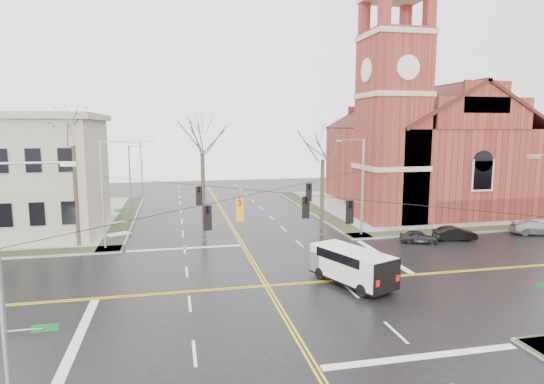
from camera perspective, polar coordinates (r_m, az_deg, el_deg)
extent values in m
plane|color=black|center=(30.13, -0.68, -11.68)|extent=(120.00, 120.00, 0.00)
cube|color=gray|center=(61.86, 17.69, -1.68)|extent=(30.00, 30.00, 0.15)
cube|color=#2D371E|center=(56.30, 5.41, -2.18)|extent=(2.00, 30.00, 0.02)
cube|color=#2D371E|center=(50.59, 25.49, -4.13)|extent=(30.00, 2.00, 0.02)
cube|color=#2D371E|center=(54.01, -17.91, -2.99)|extent=(2.00, 30.00, 0.02)
cube|color=gold|center=(30.10, -0.91, -11.69)|extent=(0.12, 100.00, 0.01)
cube|color=gold|center=(30.15, -0.45, -11.66)|extent=(0.12, 100.00, 0.01)
cube|color=gold|center=(30.01, -0.63, -11.75)|extent=(100.00, 0.12, 0.01)
cube|color=gold|center=(30.23, -0.73, -11.60)|extent=(100.00, 0.12, 0.01)
cube|color=silver|center=(22.72, 18.34, -19.01)|extent=(9.50, 0.50, 0.01)
cube|color=silver|center=(39.61, -10.93, -6.94)|extent=(9.50, 0.50, 0.01)
cube|color=silver|center=(25.42, -23.05, -16.22)|extent=(0.50, 9.50, 0.01)
cube|color=silver|center=(37.93, 13.62, -7.71)|extent=(0.50, 9.50, 0.01)
cube|color=maroon|center=(50.17, 14.76, 7.63)|extent=(6.00, 6.00, 20.00)
cube|color=#BCAC91|center=(51.02, 15.16, 18.36)|extent=(6.30, 6.30, 0.50)
cylinder|color=silver|center=(47.82, 16.73, 14.76)|extent=(2.40, 0.15, 2.40)
cylinder|color=silver|center=(49.21, 11.74, 14.73)|extent=(0.15, 2.40, 2.40)
cube|color=maroon|center=(62.61, 18.23, 2.96)|extent=(18.00, 24.00, 10.00)
cube|color=maroon|center=(53.39, 12.81, -0.69)|extent=(2.00, 5.00, 4.40)
cube|color=gray|center=(50.71, -30.97, 1.65)|extent=(18.00, 14.00, 11.00)
cylinder|color=gray|center=(43.21, 11.29, 0.59)|extent=(0.20, 0.20, 9.00)
cylinder|color=gray|center=(43.17, 10.50, -1.21)|extent=(1.20, 0.06, 0.06)
cube|color=#105D1B|center=(42.91, 9.64, -1.25)|extent=(0.90, 0.04, 0.25)
cylinder|color=gray|center=(42.40, 9.95, 6.45)|extent=(2.40, 0.08, 0.08)
cube|color=gray|center=(41.97, 8.42, 6.40)|extent=(0.50, 0.22, 0.15)
cylinder|color=gray|center=(40.09, -20.47, -0.35)|extent=(0.20, 0.20, 9.00)
cylinder|color=gray|center=(40.22, -19.53, -2.23)|extent=(1.20, 0.06, 0.06)
cube|color=#105D1B|center=(40.13, -18.54, -2.21)|extent=(0.90, 0.04, 0.25)
cylinder|color=gray|center=(39.56, -19.06, 6.01)|extent=(2.40, 0.08, 0.08)
cube|color=gray|center=(39.44, -17.32, 6.01)|extent=(0.50, 0.22, 0.15)
cube|color=gray|center=(22.00, 30.01, 3.88)|extent=(0.50, 0.22, 0.15)
cylinder|color=gray|center=(18.16, -30.89, -10.90)|extent=(0.20, 0.20, 9.00)
cylinder|color=gray|center=(18.44, -28.75, -14.94)|extent=(1.20, 0.06, 0.06)
cube|color=#105D1B|center=(18.26, -26.57, -15.03)|extent=(0.90, 0.04, 0.25)
cylinder|color=gray|center=(16.96, -28.13, 3.23)|extent=(2.40, 0.08, 0.08)
cube|color=gray|center=(16.68, -24.15, 3.24)|extent=(0.50, 0.22, 0.15)
cylinder|color=black|center=(28.62, -0.70, 0.08)|extent=(23.02, 23.02, 0.03)
cylinder|color=black|center=(28.62, -0.70, 0.08)|extent=(23.02, 23.02, 0.03)
imported|color=black|center=(24.30, -8.09, -3.25)|extent=(0.21, 0.26, 1.30)
imported|color=black|center=(33.54, 4.64, -0.05)|extent=(0.21, 0.26, 1.30)
imported|color=#E2A50D|center=(26.46, -4.08, -2.26)|extent=(0.21, 0.26, 1.30)
imported|color=black|center=(32.17, -9.13, -0.48)|extent=(0.21, 0.26, 1.30)
imported|color=black|center=(26.09, 9.73, -2.50)|extent=(0.21, 0.26, 1.30)
imported|color=black|center=(27.30, 4.26, -1.94)|extent=(0.21, 0.26, 1.30)
cylinder|color=gray|center=(56.34, -17.39, 1.54)|extent=(0.16, 0.16, 8.00)
cylinder|color=gray|center=(55.97, -16.53, 5.54)|extent=(2.00, 0.07, 0.07)
cube|color=gray|center=(55.90, -15.51, 5.53)|extent=(0.45, 0.20, 0.13)
cylinder|color=gray|center=(76.19, -16.07, 3.23)|extent=(0.16, 0.16, 8.00)
cylinder|color=gray|center=(75.92, -15.43, 6.18)|extent=(2.00, 0.07, 0.07)
cube|color=gray|center=(75.87, -14.67, 6.17)|extent=(0.45, 0.20, 0.13)
cube|color=white|center=(30.39, 10.03, -8.96)|extent=(4.35, 6.35, 1.90)
cube|color=white|center=(32.20, 6.93, -8.44)|extent=(2.50, 1.79, 1.34)
cube|color=black|center=(32.31, 6.49, -7.24)|extent=(1.97, 0.90, 0.89)
cube|color=black|center=(30.37, 9.76, -7.76)|extent=(3.66, 4.60, 0.61)
cube|color=#B70C0A|center=(27.88, 13.12, -11.13)|extent=(0.28, 0.17, 0.38)
cube|color=#B70C0A|center=(29.13, 15.48, -10.37)|extent=(0.28, 0.17, 0.38)
cube|color=black|center=(30.69, 9.98, -10.70)|extent=(4.42, 6.42, 0.11)
cylinder|color=black|center=(31.39, 6.09, -10.13)|extent=(0.57, 0.85, 0.80)
cylinder|color=black|center=(32.70, 8.87, -9.42)|extent=(0.57, 0.85, 0.80)
cylinder|color=black|center=(28.69, 11.26, -12.02)|extent=(0.57, 0.85, 0.80)
cylinder|color=black|center=(30.12, 14.06, -11.13)|extent=(0.57, 0.85, 0.80)
imported|color=black|center=(42.66, 17.93, -5.35)|extent=(3.51, 2.34, 1.11)
imported|color=black|center=(44.71, 21.98, -4.84)|extent=(3.95, 1.83, 1.25)
imported|color=#A4A4A6|center=(50.44, 30.15, -3.90)|extent=(4.86, 3.08, 1.31)
cylinder|color=#372B23|center=(42.02, -23.37, -0.46)|extent=(0.36, 0.36, 8.54)
cylinder|color=#372B23|center=(41.13, -8.62, -0.56)|extent=(0.36, 0.36, 7.82)
cylinder|color=#372B23|center=(43.35, 6.31, -0.58)|extent=(0.36, 0.36, 7.05)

